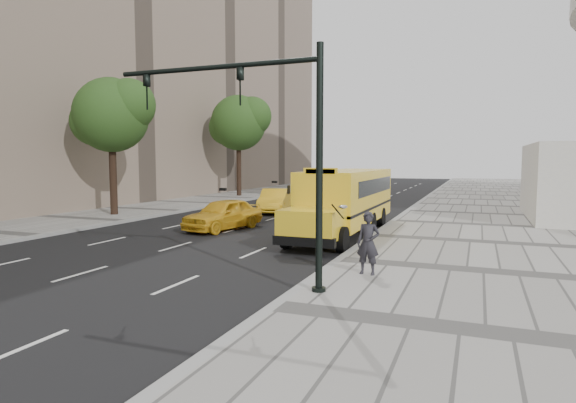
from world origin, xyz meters
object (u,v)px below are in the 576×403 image
at_px(tree_c, 239,122).
at_px(taxi_far, 275,201).
at_px(tree_b, 112,114).
at_px(traffic_signal, 268,138).
at_px(school_bus, 347,196).
at_px(pedestrian, 368,243).
at_px(taxi_near, 223,214).

distance_m(tree_c, taxi_far, 14.90).
distance_m(tree_b, traffic_signal, 19.72).
height_order(school_bus, traffic_signal, traffic_signal).
xyz_separation_m(tree_b, traffic_signal, (15.61, -11.86, -2.14)).
relative_size(taxi_far, pedestrian, 2.57).
relative_size(tree_c, pedestrian, 5.08).
bearing_deg(traffic_signal, taxi_far, 112.79).
distance_m(taxi_near, taxi_far, 8.20).
bearing_deg(pedestrian, school_bus, 112.70).
relative_size(school_bus, taxi_near, 2.50).
bearing_deg(pedestrian, tree_c, 128.15).
distance_m(school_bus, pedestrian, 8.99).
distance_m(taxi_far, pedestrian, 18.12).
relative_size(tree_c, traffic_signal, 1.47).
bearing_deg(school_bus, taxi_far, 134.36).
bearing_deg(tree_c, tree_b, -90.04).
bearing_deg(tree_c, pedestrian, -55.84).
relative_size(tree_c, taxi_far, 1.98).
bearing_deg(taxi_far, pedestrian, -73.12).
xyz_separation_m(tree_c, taxi_far, (8.18, -10.84, -6.13)).
relative_size(school_bus, pedestrian, 6.23).
bearing_deg(pedestrian, taxi_near, 144.99).
bearing_deg(taxi_near, traffic_signal, -42.69).
bearing_deg(pedestrian, traffic_signal, -129.82).
relative_size(tree_b, taxi_far, 1.77).
distance_m(tree_c, school_bus, 23.71).
bearing_deg(traffic_signal, pedestrian, 46.19).
relative_size(tree_c, school_bus, 0.82).
xyz_separation_m(school_bus, taxi_near, (-6.02, -1.29, -0.98)).
relative_size(tree_b, traffic_signal, 1.32).
distance_m(tree_b, taxi_far, 11.41).
bearing_deg(taxi_far, tree_b, -159.89).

